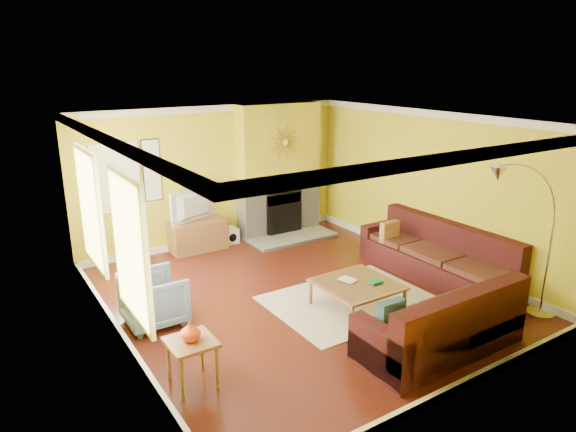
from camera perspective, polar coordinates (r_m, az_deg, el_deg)
floor at (r=8.10m, az=1.40°, el=-8.81°), size 5.50×6.00×0.02m
ceiling at (r=7.35m, az=1.55°, el=10.71°), size 5.50×6.00×0.02m
wall_back at (r=10.16m, az=-8.15°, el=4.46°), size 5.50×0.02×2.70m
wall_front at (r=5.54m, az=19.40°, el=-6.90°), size 5.50×0.02×2.70m
wall_left at (r=6.54m, az=-18.99°, el=-3.22°), size 0.02×6.00×2.70m
wall_right at (r=9.40m, az=15.55°, el=3.01°), size 0.02×6.00×2.70m
baseboard at (r=8.07m, az=1.40°, el=-8.36°), size 5.50×6.00×0.12m
crown_molding at (r=7.35m, az=1.54°, el=10.17°), size 5.50×6.00×0.12m
window_left_near at (r=7.72m, az=-21.22°, el=0.72°), size 0.06×1.22×1.72m
window_left_far at (r=5.95m, az=-17.30°, el=-3.50°), size 0.06×1.22×1.72m
window_back at (r=9.46m, az=-18.57°, el=4.09°), size 0.82×0.06×1.22m
wall_art at (r=9.63m, az=-14.88°, el=4.92°), size 0.34×0.04×1.14m
fireplace at (r=10.61m, az=-1.02°, el=5.14°), size 1.80×0.40×2.70m
mantel at (r=10.43m, az=-0.32°, el=4.38°), size 1.92×0.22×0.08m
hearth at (r=10.51m, az=0.60°, el=-2.43°), size 1.80×0.70×0.06m
sunburst at (r=10.31m, az=-0.35°, el=8.20°), size 0.70×0.04×0.70m
rug at (r=7.95m, az=6.96°, el=-9.30°), size 2.40×1.80×0.02m
sectional_sofa at (r=7.89m, az=12.14°, el=-6.25°), size 3.28×3.47×0.90m
coffee_table at (r=7.63m, az=7.62°, el=-8.79°), size 1.07×1.07×0.42m
media_console at (r=9.98m, az=-9.95°, el=-2.14°), size 1.07×0.48×0.59m
tv at (r=9.81m, az=-10.12°, el=1.17°), size 1.04×0.49×0.61m
subwoofer at (r=10.33m, az=-6.53°, el=-2.17°), size 0.30×0.30×0.30m
armchair at (r=7.37m, az=-14.66°, el=-8.87°), size 0.80×0.78×0.73m
side_table at (r=6.02m, az=-10.59°, el=-15.74°), size 0.51×0.51×0.56m
vase at (r=5.81m, az=-10.80°, el=-12.45°), size 0.22×0.22×0.23m
book at (r=7.52m, az=6.22°, el=-7.27°), size 0.24×0.29×0.02m
arc_lamp at (r=7.37m, az=24.74°, el=-3.24°), size 1.45×0.36×2.31m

